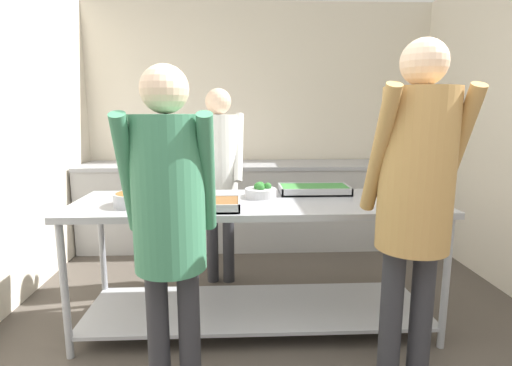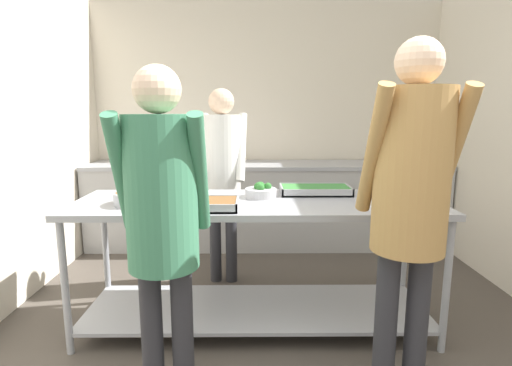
{
  "view_description": "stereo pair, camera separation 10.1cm",
  "coord_description": "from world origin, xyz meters",
  "px_view_note": "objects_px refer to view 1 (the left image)",
  "views": [
    {
      "loc": [
        -0.25,
        -1.19,
        1.46
      ],
      "look_at": [
        -0.12,
        1.46,
        0.98
      ],
      "focal_mm": 28.0,
      "sensor_mm": 36.0,
      "label": 1
    },
    {
      "loc": [
        -0.15,
        -1.2,
        1.46
      ],
      "look_at": [
        -0.12,
        1.46,
        0.98
      ],
      "focal_mm": 28.0,
      "sensor_mm": 36.0,
      "label": 2
    }
  ],
  "objects_px": {
    "guest_serving_right": "(169,208)",
    "serving_tray_vegetables": "(314,190)",
    "plate_stack": "(391,201)",
    "serving_tray_roast": "(207,205)",
    "broccoli_bowl": "(261,191)",
    "water_bottle": "(418,152)",
    "guest_serving_left": "(415,188)",
    "cook_behind_counter": "(219,164)",
    "sauce_pan": "(136,198)"
  },
  "relations": [
    {
      "from": "broccoli_bowl",
      "to": "guest_serving_right",
      "type": "bearing_deg",
      "value": -116.71
    },
    {
      "from": "guest_serving_right",
      "to": "broccoli_bowl",
      "type": "bearing_deg",
      "value": 63.29
    },
    {
      "from": "serving_tray_roast",
      "to": "cook_behind_counter",
      "type": "relative_size",
      "value": 0.25
    },
    {
      "from": "broccoli_bowl",
      "to": "serving_tray_vegetables",
      "type": "distance_m",
      "value": 0.41
    },
    {
      "from": "plate_stack",
      "to": "guest_serving_left",
      "type": "xyz_separation_m",
      "value": [
        -0.14,
        -0.62,
        0.2
      ]
    },
    {
      "from": "plate_stack",
      "to": "water_bottle",
      "type": "xyz_separation_m",
      "value": [
        1.01,
        1.87,
        0.11
      ]
    },
    {
      "from": "serving_tray_vegetables",
      "to": "plate_stack",
      "type": "bearing_deg",
      "value": -42.65
    },
    {
      "from": "water_bottle",
      "to": "guest_serving_left",
      "type": "bearing_deg",
      "value": -114.77
    },
    {
      "from": "plate_stack",
      "to": "water_bottle",
      "type": "height_order",
      "value": "water_bottle"
    },
    {
      "from": "plate_stack",
      "to": "guest_serving_left",
      "type": "height_order",
      "value": "guest_serving_left"
    },
    {
      "from": "serving_tray_roast",
      "to": "plate_stack",
      "type": "height_order",
      "value": "serving_tray_roast"
    },
    {
      "from": "serving_tray_vegetables",
      "to": "guest_serving_right",
      "type": "xyz_separation_m",
      "value": [
        -0.85,
        -1.04,
        0.13
      ]
    },
    {
      "from": "sauce_pan",
      "to": "cook_behind_counter",
      "type": "bearing_deg",
      "value": 59.92
    },
    {
      "from": "sauce_pan",
      "to": "serving_tray_vegetables",
      "type": "distance_m",
      "value": 1.22
    },
    {
      "from": "cook_behind_counter",
      "to": "water_bottle",
      "type": "height_order",
      "value": "cook_behind_counter"
    },
    {
      "from": "serving_tray_vegetables",
      "to": "plate_stack",
      "type": "height_order",
      "value": "serving_tray_vegetables"
    },
    {
      "from": "serving_tray_vegetables",
      "to": "guest_serving_right",
      "type": "relative_size",
      "value": 0.3
    },
    {
      "from": "serving_tray_roast",
      "to": "plate_stack",
      "type": "relative_size",
      "value": 1.56
    },
    {
      "from": "guest_serving_right",
      "to": "water_bottle",
      "type": "distance_m",
      "value": 3.4
    },
    {
      "from": "serving_tray_roast",
      "to": "cook_behind_counter",
      "type": "xyz_separation_m",
      "value": [
        0.04,
        0.94,
        0.12
      ]
    },
    {
      "from": "cook_behind_counter",
      "to": "water_bottle",
      "type": "bearing_deg",
      "value": 24.84
    },
    {
      "from": "serving_tray_roast",
      "to": "plate_stack",
      "type": "xyz_separation_m",
      "value": [
        1.15,
        0.06,
        -0.0
      ]
    },
    {
      "from": "guest_serving_left",
      "to": "guest_serving_right",
      "type": "height_order",
      "value": "guest_serving_left"
    },
    {
      "from": "plate_stack",
      "to": "guest_serving_right",
      "type": "distance_m",
      "value": 1.43
    },
    {
      "from": "plate_stack",
      "to": "cook_behind_counter",
      "type": "xyz_separation_m",
      "value": [
        -1.11,
        0.89,
        0.13
      ]
    },
    {
      "from": "serving_tray_vegetables",
      "to": "cook_behind_counter",
      "type": "xyz_separation_m",
      "value": [
        -0.7,
        0.5,
        0.12
      ]
    },
    {
      "from": "serving_tray_vegetables",
      "to": "guest_serving_right",
      "type": "height_order",
      "value": "guest_serving_right"
    },
    {
      "from": "serving_tray_roast",
      "to": "cook_behind_counter",
      "type": "distance_m",
      "value": 0.95
    },
    {
      "from": "water_bottle",
      "to": "serving_tray_vegetables",
      "type": "bearing_deg",
      "value": -133.76
    },
    {
      "from": "sauce_pan",
      "to": "guest_serving_right",
      "type": "bearing_deg",
      "value": -65.49
    },
    {
      "from": "broccoli_bowl",
      "to": "water_bottle",
      "type": "bearing_deg",
      "value": 41.43
    },
    {
      "from": "cook_behind_counter",
      "to": "serving_tray_vegetables",
      "type": "bearing_deg",
      "value": -35.83
    },
    {
      "from": "serving_tray_roast",
      "to": "guest_serving_right",
      "type": "bearing_deg",
      "value": -101.24
    },
    {
      "from": "sauce_pan",
      "to": "cook_behind_counter",
      "type": "xyz_separation_m",
      "value": [
        0.48,
        0.83,
        0.11
      ]
    },
    {
      "from": "broccoli_bowl",
      "to": "serving_tray_vegetables",
      "type": "height_order",
      "value": "broccoli_bowl"
    },
    {
      "from": "plate_stack",
      "to": "serving_tray_vegetables",
      "type": "bearing_deg",
      "value": 137.35
    },
    {
      "from": "serving_tray_roast",
      "to": "guest_serving_right",
      "type": "height_order",
      "value": "guest_serving_right"
    },
    {
      "from": "guest_serving_right",
      "to": "water_bottle",
      "type": "bearing_deg",
      "value": 47.93
    },
    {
      "from": "guest_serving_right",
      "to": "serving_tray_roast",
      "type": "bearing_deg",
      "value": 78.76
    },
    {
      "from": "serving_tray_roast",
      "to": "broccoli_bowl",
      "type": "relative_size",
      "value": 1.88
    },
    {
      "from": "serving_tray_roast",
      "to": "serving_tray_vegetables",
      "type": "distance_m",
      "value": 0.86
    },
    {
      "from": "water_bottle",
      "to": "sauce_pan",
      "type": "bearing_deg",
      "value": -145.17
    },
    {
      "from": "water_bottle",
      "to": "cook_behind_counter",
      "type": "bearing_deg",
      "value": -155.16
    },
    {
      "from": "water_bottle",
      "to": "guest_serving_right",
      "type": "bearing_deg",
      "value": -132.07
    },
    {
      "from": "serving_tray_vegetables",
      "to": "guest_serving_left",
      "type": "relative_size",
      "value": 0.28
    },
    {
      "from": "guest_serving_right",
      "to": "serving_tray_vegetables",
      "type": "bearing_deg",
      "value": 50.52
    },
    {
      "from": "serving_tray_vegetables",
      "to": "guest_serving_left",
      "type": "distance_m",
      "value": 1.06
    },
    {
      "from": "guest_serving_left",
      "to": "water_bottle",
      "type": "height_order",
      "value": "guest_serving_left"
    },
    {
      "from": "broccoli_bowl",
      "to": "water_bottle",
      "type": "distance_m",
      "value": 2.42
    },
    {
      "from": "sauce_pan",
      "to": "serving_tray_roast",
      "type": "height_order",
      "value": "sauce_pan"
    }
  ]
}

